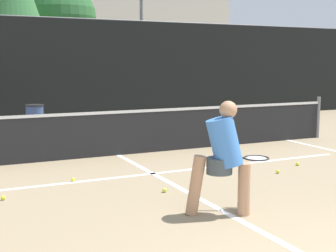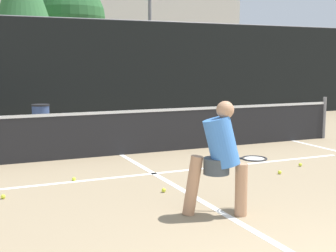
{
  "view_description": "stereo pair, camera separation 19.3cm",
  "coord_description": "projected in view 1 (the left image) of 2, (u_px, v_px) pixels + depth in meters",
  "views": [
    {
      "loc": [
        -3.21,
        -2.44,
        1.96
      ],
      "look_at": [
        -0.06,
        4.22,
        0.95
      ],
      "focal_mm": 50.0,
      "sensor_mm": 36.0,
      "label": 1
    },
    {
      "loc": [
        -3.03,
        -2.52,
        1.96
      ],
      "look_at": [
        -0.06,
        4.22,
        0.95
      ],
      "focal_mm": 50.0,
      "sensor_mm": 36.0,
      "label": 2
    }
  ],
  "objects": [
    {
      "name": "parked_car",
      "position": [
        130.0,
        95.0,
        19.91
      ],
      "size": [
        1.7,
        3.95,
        1.35
      ],
      "color": "maroon",
      "rests_on": "ground"
    },
    {
      "name": "fence_back",
      "position": [
        61.0,
        72.0,
        14.38
      ],
      "size": [
        24.0,
        0.06,
        3.32
      ],
      "color": "black",
      "rests_on": "ground"
    },
    {
      "name": "net",
      "position": [
        118.0,
        131.0,
        9.85
      ],
      "size": [
        11.09,
        0.09,
        1.07
      ],
      "color": "slate",
      "rests_on": "ground"
    },
    {
      "name": "court_center_mark",
      "position": [
        183.0,
        190.0,
        7.22
      ],
      "size": [
        0.1,
        6.03,
        0.01
      ],
      "primitive_type": "cube",
      "color": "white",
      "rests_on": "ground"
    },
    {
      "name": "tennis_ball_scattered_6",
      "position": [
        3.0,
        198.0,
        6.68
      ],
      "size": [
        0.07,
        0.07,
        0.07
      ],
      "primitive_type": "sphere",
      "color": "#D1E033",
      "rests_on": "ground"
    },
    {
      "name": "player_practicing",
      "position": [
        223.0,
        155.0,
        5.95
      ],
      "size": [
        1.22,
        0.5,
        1.49
      ],
      "rotation": [
        0.0,
        0.0,
        -0.47
      ],
      "color": "tan",
      "rests_on": "ground"
    },
    {
      "name": "trash_bin",
      "position": [
        35.0,
        120.0,
        12.63
      ],
      "size": [
        0.49,
        0.49,
        0.82
      ],
      "color": "#384C7F",
      "rests_on": "ground"
    },
    {
      "name": "tennis_ball_scattered_10",
      "position": [
        278.0,
        172.0,
        8.29
      ],
      "size": [
        0.07,
        0.07,
        0.07
      ],
      "primitive_type": "sphere",
      "color": "#D1E033",
      "rests_on": "ground"
    },
    {
      "name": "tennis_ball_scattered_8",
      "position": [
        297.0,
        164.0,
        8.91
      ],
      "size": [
        0.07,
        0.07,
        0.07
      ],
      "primitive_type": "sphere",
      "color": "#D1E033",
      "rests_on": "ground"
    },
    {
      "name": "tree_east",
      "position": [
        63.0,
        17.0,
        23.51
      ],
      "size": [
        3.35,
        3.35,
        5.9
      ],
      "color": "brown",
      "rests_on": "ground"
    },
    {
      "name": "court_service_line",
      "position": [
        153.0,
        174.0,
        8.27
      ],
      "size": [
        8.25,
        0.1,
        0.01
      ],
      "primitive_type": "cube",
      "color": "white",
      "rests_on": "ground"
    },
    {
      "name": "tennis_ball_scattered_2",
      "position": [
        73.0,
        180.0,
        7.72
      ],
      "size": [
        0.07,
        0.07,
        0.07
      ],
      "primitive_type": "sphere",
      "color": "#D1E033",
      "rests_on": "ground"
    },
    {
      "name": "tennis_ball_scattered_5",
      "position": [
        164.0,
        190.0,
        7.09
      ],
      "size": [
        0.07,
        0.07,
        0.07
      ],
      "primitive_type": "sphere",
      "color": "#D1E033",
      "rests_on": "ground"
    }
  ]
}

